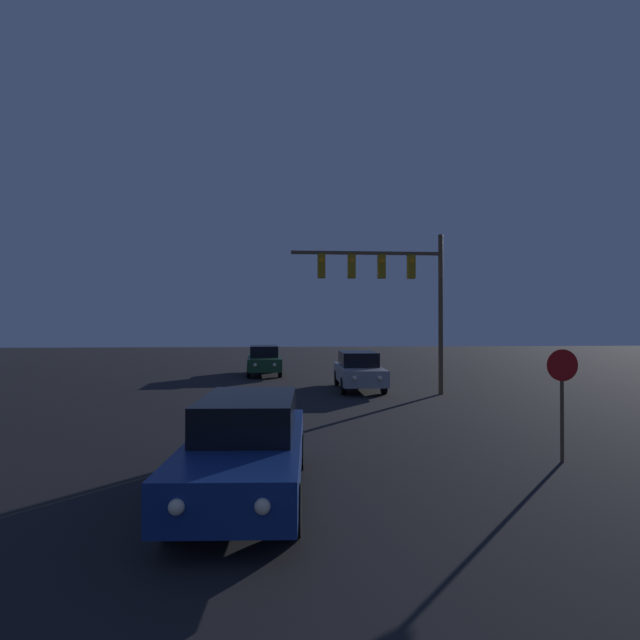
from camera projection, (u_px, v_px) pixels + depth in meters
name	position (u px, v px, depth m)	size (l,w,h in m)	color
car_near	(247.00, 445.00, 7.79)	(1.91, 4.81, 1.53)	navy
car_mid	(359.00, 370.00, 20.53)	(1.79, 4.77, 1.53)	#99999E
car_far	(264.00, 360.00, 26.41)	(1.97, 4.82, 1.53)	#1E4728
traffic_signal_mast	(393.00, 281.00, 18.94)	(5.81, 0.30, 6.11)	brown
stop_sign	(562.00, 385.00, 9.68)	(0.62, 0.07, 2.19)	brown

